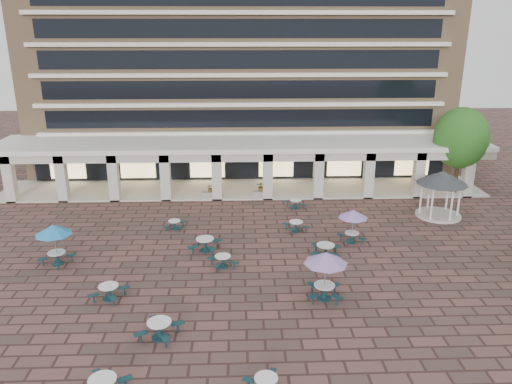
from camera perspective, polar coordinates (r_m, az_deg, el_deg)
ground at (r=30.48m, az=-1.31°, el=-8.46°), size 120.00×120.00×0.00m
apartment_building at (r=52.67m, az=-1.82°, el=17.12°), size 40.00×15.50×25.20m
retail_arcade at (r=43.35m, az=-1.62°, el=4.01°), size 42.00×6.60×4.40m
picnic_table_0 at (r=24.32m, az=-10.97°, el=-15.02°), size 2.29×2.29×0.85m
picnic_table_2 at (r=21.01m, az=1.17°, el=-21.05°), size 1.94×1.94×0.71m
picnic_table_4 at (r=32.18m, az=-22.14°, el=-4.17°), size 2.20×2.20×2.55m
picnic_table_5 at (r=28.01m, az=-16.46°, el=-10.78°), size 2.08×2.08×0.79m
picnic_table_6 at (r=26.31m, az=7.97°, el=-7.68°), size 2.33×2.33×2.69m
picnic_table_7 at (r=31.67m, az=7.94°, el=-6.55°), size 2.17×2.17×0.85m
picnic_table_8 at (r=32.37m, az=-5.84°, el=-5.87°), size 2.21×2.21×0.87m
picnic_table_9 at (r=30.27m, az=-3.81°, el=-7.78°), size 1.96×1.96×0.73m
picnic_table_10 at (r=35.37m, az=4.60°, el=-3.82°), size 1.90×1.90×0.72m
picnic_table_11 at (r=33.48m, az=11.04°, el=-2.61°), size 2.00×2.00×2.31m
picnic_table_12 at (r=36.08m, az=-9.30°, el=-3.63°), size 1.61×1.61×0.65m
picnic_table_13 at (r=39.77m, az=4.55°, el=-1.28°), size 1.79×1.79×0.69m
gazebo at (r=39.81m, az=20.48°, el=1.00°), size 3.79×3.79×3.53m
tree_east_c at (r=45.32m, az=22.39°, el=5.71°), size 4.49×4.49×7.48m
planter_left at (r=42.32m, az=-5.21°, el=-0.04°), size 1.50×0.68×1.17m
planter_right at (r=42.25m, az=0.62°, el=0.21°), size 1.50×0.71×1.35m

